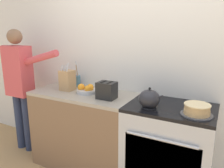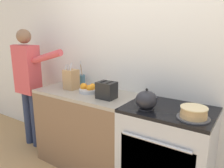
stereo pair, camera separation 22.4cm
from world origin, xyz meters
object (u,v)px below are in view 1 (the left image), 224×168
(utensil_crock, at_px, (77,80))
(person_baker, at_px, (20,81))
(tea_kettle, at_px, (149,99))
(layer_cake, at_px, (197,110))
(stove_range, at_px, (168,151))
(toaster, at_px, (107,90))
(knife_block, at_px, (67,80))
(fruit_bowl, at_px, (87,90))

(utensil_crock, height_order, person_baker, person_baker)
(tea_kettle, bearing_deg, layer_cake, 1.05)
(stove_range, relative_size, toaster, 4.53)
(knife_block, relative_size, utensil_crock, 1.02)
(stove_range, bearing_deg, tea_kettle, -144.35)
(tea_kettle, xyz_separation_m, toaster, (-0.48, 0.06, 0.00))
(stove_range, relative_size, tea_kettle, 3.82)
(layer_cake, distance_m, utensil_crock, 1.50)
(utensil_crock, xyz_separation_m, toaster, (0.58, -0.27, 0.01))
(stove_range, distance_m, toaster, 0.85)
(layer_cake, height_order, utensil_crock, utensil_crock)
(fruit_bowl, distance_m, toaster, 0.31)
(layer_cake, bearing_deg, person_baker, 179.12)
(fruit_bowl, bearing_deg, toaster, -13.58)
(fruit_bowl, relative_size, toaster, 1.11)
(fruit_bowl, bearing_deg, person_baker, -175.05)
(layer_cake, distance_m, toaster, 0.89)
(toaster, bearing_deg, tea_kettle, -6.62)
(knife_block, bearing_deg, utensil_crock, 94.00)
(knife_block, xyz_separation_m, person_baker, (-0.72, -0.08, -0.07))
(layer_cake, relative_size, fruit_bowl, 1.16)
(stove_range, height_order, knife_block, knife_block)
(toaster, relative_size, person_baker, 0.12)
(knife_block, height_order, utensil_crock, knife_block)
(layer_cake, bearing_deg, knife_block, 175.44)
(stove_range, xyz_separation_m, layer_cake, (0.24, -0.11, 0.50))
(stove_range, distance_m, tea_kettle, 0.58)
(person_baker, bearing_deg, layer_cake, 10.33)
(tea_kettle, relative_size, knife_block, 0.73)
(person_baker, bearing_deg, toaster, 11.85)
(tea_kettle, distance_m, person_baker, 1.76)
(stove_range, relative_size, knife_block, 2.80)
(utensil_crock, relative_size, person_baker, 0.20)
(layer_cake, distance_m, person_baker, 2.17)
(stove_range, distance_m, utensil_crock, 1.35)
(knife_block, relative_size, toaster, 1.62)
(stove_range, height_order, tea_kettle, tea_kettle)
(fruit_bowl, bearing_deg, stove_range, -0.28)
(stove_range, xyz_separation_m, person_baker, (-1.93, -0.08, 0.51))
(layer_cake, bearing_deg, tea_kettle, -178.95)
(tea_kettle, xyz_separation_m, utensil_crock, (-1.06, 0.32, -0.01))
(layer_cake, height_order, person_baker, person_baker)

